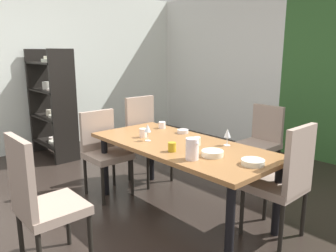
{
  "coord_description": "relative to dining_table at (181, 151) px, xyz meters",
  "views": [
    {
      "loc": [
        2.62,
        -1.75,
        1.6
      ],
      "look_at": [
        0.17,
        0.46,
        0.85
      ],
      "focal_mm": 35.0,
      "sensor_mm": 36.0,
      "label": 1
    }
  ],
  "objects": [
    {
      "name": "serving_bowl_corner",
      "position": [
        0.46,
        -0.07,
        0.1
      ],
      "size": [
        0.19,
        0.19,
        0.05
      ],
      "primitive_type": "cylinder",
      "color": "silver",
      "rests_on": "dining_table"
    },
    {
      "name": "chair_head_far",
      "position": [
        0.04,
        1.37,
        -0.11
      ],
      "size": [
        0.44,
        0.45,
        0.95
      ],
      "rotation": [
        0.0,
        0.0,
        3.14
      ],
      "color": "gray",
      "rests_on": "ground_plane"
    },
    {
      "name": "serving_bowl_left",
      "position": [
        0.82,
        -0.0,
        0.1
      ],
      "size": [
        0.19,
        0.19,
        0.04
      ],
      "primitive_type": "cylinder",
      "color": "beige",
      "rests_on": "dining_table"
    },
    {
      "name": "left_interior_panel",
      "position": [
        -3.23,
        -0.4,
        0.67
      ],
      "size": [
        0.1,
        6.35,
        2.63
      ],
      "primitive_type": "cube",
      "color": "silver",
      "rests_on": "ground_plane"
    },
    {
      "name": "cup_east",
      "position": [
        0.13,
        -0.24,
        0.12
      ],
      "size": [
        0.07,
        0.07,
        0.08
      ],
      "primitive_type": "cylinder",
      "color": "#B3901B",
      "rests_on": "dining_table"
    },
    {
      "name": "back_panel_interior",
      "position": [
        -1.88,
        2.72,
        0.67
      ],
      "size": [
        2.81,
        0.1,
        2.63
      ],
      "primitive_type": "cube",
      "color": "silver",
      "rests_on": "ground_plane"
    },
    {
      "name": "pitcher_near_window",
      "position": [
        0.41,
        -0.26,
        0.17
      ],
      "size": [
        0.12,
        0.11,
        0.18
      ],
      "color": "white",
      "rests_on": "dining_table"
    },
    {
      "name": "chair_head_near",
      "position": [
        -0.03,
        -1.38,
        -0.07
      ],
      "size": [
        0.44,
        0.44,
        1.04
      ],
      "color": "gray",
      "rests_on": "ground_plane"
    },
    {
      "name": "serving_bowl_south",
      "position": [
        -0.29,
        0.32,
        0.1
      ],
      "size": [
        0.12,
        0.12,
        0.04
      ],
      "primitive_type": "cylinder",
      "color": "silver",
      "rests_on": "dining_table"
    },
    {
      "name": "ground_plane",
      "position": [
        -0.42,
        -0.4,
        -0.65
      ],
      "size": [
        5.72,
        6.35,
        0.02
      ],
      "primitive_type": "cube",
      "color": "black"
    },
    {
      "name": "chair_right_far",
      "position": [
        0.94,
        0.31,
        -0.08
      ],
      "size": [
        0.44,
        0.44,
        1.03
      ],
      "rotation": [
        0.0,
        0.0,
        1.57
      ],
      "color": "gray",
      "rests_on": "ground_plane"
    },
    {
      "name": "wine_glass_front",
      "position": [
        0.34,
        0.29,
        0.2
      ],
      "size": [
        0.07,
        0.07,
        0.17
      ],
      "color": "silver",
      "rests_on": "dining_table"
    },
    {
      "name": "dining_table",
      "position": [
        0.0,
        0.0,
        0.0
      ],
      "size": [
        1.95,
        0.87,
        0.72
      ],
      "color": "olive",
      "rests_on": "ground_plane"
    },
    {
      "name": "chair_left_near",
      "position": [
        -0.93,
        -0.31,
        -0.11
      ],
      "size": [
        0.45,
        0.44,
        0.95
      ],
      "rotation": [
        0.0,
        0.0,
        -1.57
      ],
      "color": "gray",
      "rests_on": "ground_plane"
    },
    {
      "name": "display_shelf",
      "position": [
        -2.67,
        -0.16,
        0.19
      ],
      "size": [
        0.92,
        0.38,
        1.65
      ],
      "color": "black",
      "rests_on": "ground_plane"
    },
    {
      "name": "cup_rear",
      "position": [
        0.15,
        0.07,
        0.12
      ],
      "size": [
        0.07,
        0.07,
        0.08
      ],
      "primitive_type": "cylinder",
      "color": "white",
      "rests_on": "dining_table"
    },
    {
      "name": "cup_near_shelf",
      "position": [
        -0.44,
        -0.12,
        0.13
      ],
      "size": [
        0.08,
        0.08,
        0.09
      ],
      "primitive_type": "cylinder",
      "color": "white",
      "rests_on": "dining_table"
    },
    {
      "name": "wine_glass_north",
      "position": [
        -0.3,
        -0.17,
        0.21
      ],
      "size": [
        0.07,
        0.07,
        0.17
      ],
      "color": "silver",
      "rests_on": "dining_table"
    },
    {
      "name": "cup_west",
      "position": [
        -0.63,
        0.3,
        0.12
      ],
      "size": [
        0.08,
        0.08,
        0.08
      ],
      "primitive_type": "cylinder",
      "color": "white",
      "rests_on": "dining_table"
    },
    {
      "name": "chair_left_far",
      "position": [
        -0.94,
        0.31,
        -0.07
      ],
      "size": [
        0.45,
        0.44,
        1.05
      ],
      "rotation": [
        0.0,
        0.0,
        -1.57
      ],
      "color": "gray",
      "rests_on": "ground_plane"
    }
  ]
}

